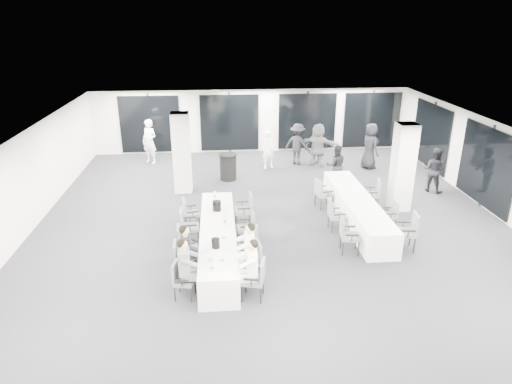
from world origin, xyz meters
The scene contains 43 objects.
room centered at (0.89, 1.11, 1.39)m, with size 14.04×16.04×2.84m.
column_left centered at (-2.80, 3.20, 1.40)m, with size 0.60×0.60×2.80m, color silver.
column_right centered at (4.20, 1.00, 1.40)m, with size 0.60×0.60×2.80m, color silver.
banquet_table_main centered at (-1.61, -1.51, 0.38)m, with size 0.90×5.00×0.75m, color white.
banquet_table_side centered at (2.57, 0.19, 0.38)m, with size 0.90×5.00×0.75m, color white.
cocktail_table centered at (-1.19, 4.26, 0.50)m, with size 0.71×0.71×0.99m.
chair_main_left_near centered at (-2.44, -3.40, 0.49)m, with size 0.51×0.54×0.86m.
chair_main_left_second centered at (-2.45, -2.75, 0.58)m, with size 0.53×0.59×1.01m.
chair_main_left_mid centered at (-2.45, -1.82, 0.55)m, with size 0.52×0.58×0.97m.
chair_main_left_fourth centered at (-2.45, -0.82, 0.56)m, with size 0.52×0.58×0.99m.
chair_main_left_far centered at (-2.44, 0.15, 0.51)m, with size 0.53×0.56×0.90m.
chair_main_right_near centered at (-0.78, -3.58, 0.54)m, with size 0.57×0.60×0.94m.
chair_main_right_second centered at (-0.79, -2.75, 0.52)m, with size 0.51×0.55×0.92m.
chair_main_right_mid centered at (-0.79, -1.86, 0.52)m, with size 0.55×0.58×0.91m.
chair_main_right_fourth centered at (-0.78, -0.94, 0.53)m, with size 0.49×0.54×0.92m.
chair_main_right_far centered at (-0.78, 0.17, 0.57)m, with size 0.53×0.59×1.00m.
chair_side_left_near centered at (1.74, -1.71, 0.55)m, with size 0.54×0.58×0.97m.
chair_side_left_mid centered at (1.75, -0.36, 0.51)m, with size 0.48×0.53×0.89m.
chair_side_left_far centered at (1.74, 1.28, 0.55)m, with size 0.60×0.62×0.97m.
chair_side_right_near centered at (3.41, -1.68, 0.59)m, with size 0.59×0.63×1.03m.
chair_side_right_mid centered at (3.40, -0.41, 0.50)m, with size 0.47×0.51×0.87m.
chair_side_right_far centered at (3.41, 1.14, 0.54)m, with size 0.56×0.60×0.95m.
seated_guest_a centered at (-2.28, -3.41, 0.81)m, with size 0.50×0.38×1.44m.
seated_guest_b centered at (-2.28, -2.75, 0.81)m, with size 0.50×0.38×1.44m.
seated_guest_c centered at (-0.95, -3.56, 0.81)m, with size 0.50×0.38×1.44m.
seated_guest_d centered at (-0.95, -2.75, 0.81)m, with size 0.50×0.38×1.44m.
standing_guest_a centered at (0.50, 5.49, 0.88)m, with size 0.64×0.52×1.76m, color white.
standing_guest_b centered at (2.69, 3.29, 0.86)m, with size 0.83×0.51×1.72m, color black.
standing_guest_c centered at (1.73, 5.91, 0.97)m, with size 1.26×0.64×1.95m, color black.
standing_guest_d centered at (2.51, 5.88, 0.90)m, with size 1.06×0.59×1.80m, color slate.
standing_guest_e centered at (4.56, 5.17, 1.04)m, with size 1.00×0.61×2.08m, color black.
standing_guest_f centered at (2.52, 5.56, 1.02)m, with size 1.86×0.72×2.03m, color slate.
standing_guest_g centered at (-4.39, 6.65, 1.04)m, with size 0.76×0.61×2.08m, color white.
standing_guest_h centered at (5.97, 2.42, 0.90)m, with size 0.87×0.53×1.80m, color black.
ice_bucket_near centered at (-1.67, -2.55, 0.86)m, with size 0.20×0.20×0.23m, color black.
ice_bucket_far centered at (-1.63, -0.37, 0.89)m, with size 0.24×0.24×0.27m, color black.
water_bottle_a centered at (-1.74, -3.60, 0.86)m, with size 0.07×0.07×0.21m, color silver.
water_bottle_b centered at (-1.42, -1.31, 0.87)m, with size 0.08×0.08×0.24m, color silver.
water_bottle_c centered at (-1.68, 0.48, 0.87)m, with size 0.07×0.07×0.23m, color silver.
plate_a centered at (-1.79, -3.14, 0.76)m, with size 0.18×0.18×0.03m.
plate_b centered at (-1.53, -3.20, 0.76)m, with size 0.20×0.20×0.03m.
plate_c centered at (-1.47, -2.09, 0.76)m, with size 0.21×0.21×0.03m.
wine_glass centered at (-1.38, -3.39, 0.89)m, with size 0.07×0.07×0.19m.
Camera 1 is at (-1.53, -12.12, 5.89)m, focal length 32.00 mm.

